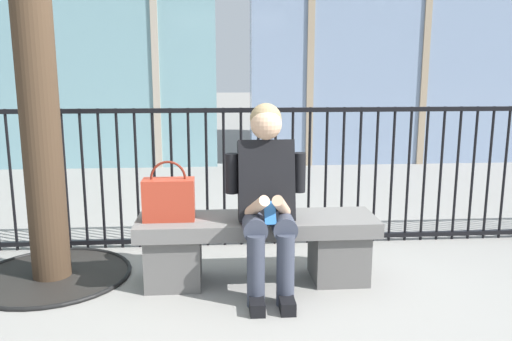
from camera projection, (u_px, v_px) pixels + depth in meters
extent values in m
plane|color=gray|center=(257.00, 281.00, 3.52)|extent=(60.00, 60.00, 0.00)
cube|color=slate|center=(257.00, 225.00, 3.44)|extent=(1.60, 0.44, 0.10)
cube|color=#605E5B|center=(174.00, 259.00, 3.45)|extent=(0.36, 0.37, 0.35)
cube|color=#605E5B|center=(338.00, 254.00, 3.53)|extent=(0.36, 0.37, 0.35)
cylinder|color=#383D4C|center=(253.00, 222.00, 3.25)|extent=(0.15, 0.40, 0.15)
cylinder|color=#383D4C|center=(256.00, 271.00, 3.10)|extent=(0.11, 0.11, 0.45)
cube|color=black|center=(257.00, 304.00, 3.08)|extent=(0.09, 0.22, 0.08)
cylinder|color=#383D4C|center=(282.00, 222.00, 3.27)|extent=(0.15, 0.40, 0.15)
cylinder|color=#383D4C|center=(285.00, 270.00, 3.12)|extent=(0.11, 0.11, 0.45)
cube|color=black|center=(286.00, 303.00, 3.09)|extent=(0.09, 0.22, 0.08)
cube|color=black|center=(266.00, 181.00, 3.35)|extent=(0.36, 0.30, 0.55)
cylinder|color=black|center=(232.00, 174.00, 3.32)|extent=(0.08, 0.08, 0.26)
cylinder|color=#DBAD89|center=(256.00, 207.00, 3.15)|extent=(0.16, 0.28, 0.20)
cylinder|color=black|center=(299.00, 172.00, 3.36)|extent=(0.08, 0.08, 0.26)
cylinder|color=#DBAD89|center=(282.00, 207.00, 3.16)|extent=(0.16, 0.28, 0.20)
cube|color=#2D6BB7|center=(270.00, 213.00, 3.10)|extent=(0.07, 0.10, 0.13)
sphere|color=#DBAD89|center=(266.00, 124.00, 3.26)|extent=(0.20, 0.20, 0.20)
sphere|color=#997F59|center=(266.00, 119.00, 3.28)|extent=(0.20, 0.20, 0.20)
cube|color=#B23823|center=(169.00, 200.00, 3.36)|extent=(0.33, 0.16, 0.27)
torus|color=maroon|center=(168.00, 178.00, 3.33)|extent=(0.23, 0.02, 0.23)
cylinder|color=black|center=(11.00, 181.00, 4.01)|extent=(0.02, 0.02, 1.13)
cylinder|color=black|center=(30.00, 181.00, 4.02)|extent=(0.02, 0.02, 1.13)
cylinder|color=black|center=(48.00, 181.00, 4.03)|extent=(0.02, 0.02, 1.13)
cylinder|color=black|center=(66.00, 180.00, 4.04)|extent=(0.02, 0.02, 1.13)
cylinder|color=black|center=(84.00, 180.00, 4.05)|extent=(0.02, 0.02, 1.13)
cylinder|color=black|center=(102.00, 180.00, 4.06)|extent=(0.02, 0.02, 1.13)
cylinder|color=black|center=(119.00, 180.00, 4.07)|extent=(0.02, 0.02, 1.13)
cylinder|color=black|center=(137.00, 179.00, 4.08)|extent=(0.02, 0.02, 1.13)
cylinder|color=black|center=(155.00, 179.00, 4.10)|extent=(0.02, 0.02, 1.13)
cylinder|color=black|center=(172.00, 179.00, 4.11)|extent=(0.02, 0.02, 1.13)
cylinder|color=black|center=(190.00, 179.00, 4.12)|extent=(0.02, 0.02, 1.13)
cylinder|color=black|center=(207.00, 178.00, 4.13)|extent=(0.02, 0.02, 1.13)
cylinder|color=black|center=(224.00, 178.00, 4.14)|extent=(0.02, 0.02, 1.13)
cylinder|color=black|center=(241.00, 178.00, 4.15)|extent=(0.02, 0.02, 1.13)
cylinder|color=black|center=(258.00, 177.00, 4.16)|extent=(0.02, 0.02, 1.13)
cylinder|color=black|center=(275.00, 177.00, 4.17)|extent=(0.02, 0.02, 1.13)
cylinder|color=black|center=(292.00, 177.00, 4.18)|extent=(0.02, 0.02, 1.13)
cylinder|color=black|center=(309.00, 177.00, 4.19)|extent=(0.02, 0.02, 1.13)
cylinder|color=black|center=(326.00, 176.00, 4.20)|extent=(0.02, 0.02, 1.13)
cylinder|color=black|center=(342.00, 176.00, 4.21)|extent=(0.02, 0.02, 1.13)
cylinder|color=black|center=(359.00, 176.00, 4.22)|extent=(0.02, 0.02, 1.13)
cylinder|color=black|center=(375.00, 176.00, 4.23)|extent=(0.02, 0.02, 1.13)
cylinder|color=black|center=(392.00, 175.00, 4.24)|extent=(0.02, 0.02, 1.13)
cylinder|color=black|center=(408.00, 175.00, 4.25)|extent=(0.02, 0.02, 1.13)
cylinder|color=black|center=(424.00, 175.00, 4.26)|extent=(0.02, 0.02, 1.13)
cylinder|color=black|center=(441.00, 175.00, 4.27)|extent=(0.02, 0.02, 1.13)
cylinder|color=black|center=(457.00, 174.00, 4.28)|extent=(0.02, 0.02, 1.13)
cylinder|color=black|center=(473.00, 174.00, 4.29)|extent=(0.02, 0.02, 1.13)
cylinder|color=black|center=(489.00, 174.00, 4.30)|extent=(0.02, 0.02, 1.13)
cylinder|color=black|center=(504.00, 174.00, 4.31)|extent=(0.02, 0.02, 1.13)
cube|color=black|center=(250.00, 238.00, 4.25)|extent=(8.44, 0.04, 0.04)
cube|color=black|center=(250.00, 110.00, 4.05)|extent=(8.44, 0.04, 0.04)
cylinder|color=black|center=(53.00, 276.00, 3.59)|extent=(1.05, 1.05, 0.01)
torus|color=black|center=(53.00, 275.00, 3.58)|extent=(1.08, 1.08, 0.03)
cylinder|color=#423021|center=(32.00, 25.00, 3.26)|extent=(0.26, 0.26, 3.40)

